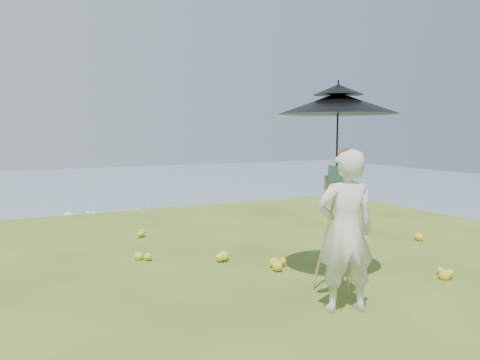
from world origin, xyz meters
TOP-DOWN VIEW (x-y plane):
  - ground at (0.00, 0.00)m, footprint 14.00×14.00m
  - bay_water at (0.00, 240.00)m, footprint 700.00×700.00m
  - slope_trees at (0.00, 35.00)m, footprint 110.00×50.00m
  - harbor_town at (0.00, 75.00)m, footprint 110.00×22.00m
  - wildflowers at (0.00, 0.25)m, footprint 10.00×10.50m
  - painter at (1.46, -0.02)m, footprint 0.69×0.56m
  - field_easel at (1.76, 0.51)m, footprint 0.72×0.72m
  - sun_umbrella at (1.77, 0.54)m, footprint 1.77×1.77m
  - painter_cap at (1.46, -0.02)m, footprint 0.28×0.30m

SIDE VIEW (x-z plane):
  - bay_water at x=0.00m, z-range -34.00..-34.00m
  - harbor_town at x=0.00m, z-range -32.00..-27.00m
  - slope_trees at x=0.00m, z-range -18.00..-12.00m
  - ground at x=0.00m, z-range 0.00..0.00m
  - wildflowers at x=0.00m, z-range 0.00..0.12m
  - field_easel at x=1.76m, z-range 0.00..1.45m
  - painter at x=1.46m, z-range 0.00..1.66m
  - painter_cap at x=1.46m, z-range 1.56..1.66m
  - sun_umbrella at x=1.77m, z-range 1.19..2.40m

